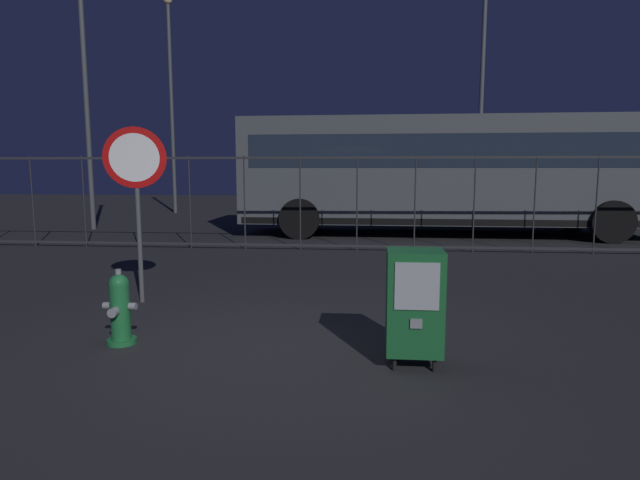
% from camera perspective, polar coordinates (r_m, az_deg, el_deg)
% --- Properties ---
extents(ground_plane, '(60.00, 60.00, 0.00)m').
position_cam_1_polar(ground_plane, '(5.10, -4.73, -11.86)').
color(ground_plane, '#262628').
extents(fire_hydrant, '(0.33, 0.32, 0.75)m').
position_cam_1_polar(fire_hydrant, '(5.52, -20.91, -7.01)').
color(fire_hydrant, '#1E7238').
rests_on(fire_hydrant, ground_plane).
extents(newspaper_box_primary, '(0.48, 0.42, 1.02)m').
position_cam_1_polar(newspaper_box_primary, '(4.62, 10.22, -6.61)').
color(newspaper_box_primary, black).
rests_on(newspaper_box_primary, ground_plane).
extents(stop_sign, '(0.71, 0.31, 2.23)m').
position_cam_1_polar(stop_sign, '(7.00, -19.36, 6.41)').
color(stop_sign, '#4C4F54').
rests_on(stop_sign, ground_plane).
extents(fence_barrier, '(18.03, 0.04, 2.00)m').
position_cam_1_polar(fence_barrier, '(11.06, 0.92, 4.10)').
color(fence_barrier, '#2D2D33').
rests_on(fence_barrier, ground_plane).
extents(bus_near, '(10.52, 2.85, 3.00)m').
position_cam_1_polar(bus_near, '(14.14, 13.53, 7.46)').
color(bus_near, '#4C5156').
rests_on(bus_near, ground_plane).
extents(bus_far, '(10.68, 3.52, 3.00)m').
position_cam_1_polar(bus_far, '(18.27, 20.58, 7.18)').
color(bus_far, '#19519E').
rests_on(bus_far, ground_plane).
extents(street_light_near_left, '(0.32, 0.32, 7.42)m').
position_cam_1_polar(street_light_near_left, '(18.46, 17.17, 15.33)').
color(street_light_near_left, '#4C4F54').
rests_on(street_light_near_left, ground_plane).
extents(street_light_near_right, '(0.32, 0.32, 7.24)m').
position_cam_1_polar(street_light_near_right, '(16.58, -24.16, 15.60)').
color(street_light_near_right, '#4C4F54').
rests_on(street_light_near_right, ground_plane).
extents(street_light_far_left, '(0.32, 0.32, 8.23)m').
position_cam_1_polar(street_light_far_left, '(21.85, -15.88, 15.22)').
color(street_light_far_left, '#4C4F54').
rests_on(street_light_far_left, ground_plane).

